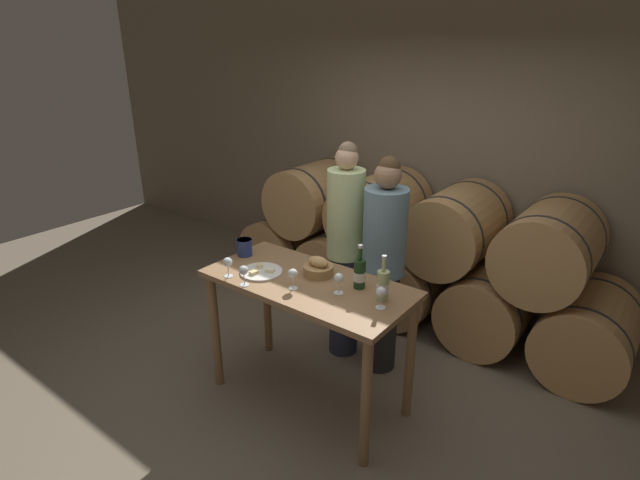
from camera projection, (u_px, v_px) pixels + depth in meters
The scene contains 16 objects.
ground_plane at pixel (309, 397), 3.68m from camera, with size 10.00×10.00×0.00m, color #726654.
stone_wall_back at pixel (449, 137), 4.65m from camera, with size 10.00×0.12×3.20m.
barrel_stack at pixel (413, 253), 4.60m from camera, with size 3.73×0.89×1.30m.
tasting_table at pixel (308, 301), 3.37m from camera, with size 1.42×0.68×0.96m.
person_left at pixel (345, 250), 3.90m from camera, with size 0.29×0.29×1.77m.
person_right at pixel (383, 266), 3.72m from camera, with size 0.32×0.32×1.71m.
wine_bottle_red at pixel (360, 273), 3.19m from camera, with size 0.08×0.08×0.30m.
wine_bottle_white at pixel (383, 285), 3.04m from camera, with size 0.08×0.08×0.30m.
blue_crock at pixel (244, 247), 3.68m from camera, with size 0.12×0.12×0.13m.
bread_basket at pixel (318, 268), 3.38m from camera, with size 0.21×0.21×0.13m.
cheese_plate at pixel (261, 272), 3.43m from camera, with size 0.29×0.29×0.04m.
wine_glass_far_left at pixel (228, 263), 3.34m from camera, with size 0.06×0.06×0.14m.
wine_glass_left at pixel (244, 271), 3.22m from camera, with size 0.06×0.06×0.14m.
wine_glass_center at pixel (293, 274), 3.18m from camera, with size 0.06×0.06×0.14m.
wine_glass_right at pixel (339, 279), 3.12m from camera, with size 0.06×0.06×0.14m.
wine_glass_far_right at pixel (381, 293), 2.95m from camera, with size 0.06×0.06×0.14m.
Camera 1 is at (1.86, -2.32, 2.46)m, focal length 28.00 mm.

